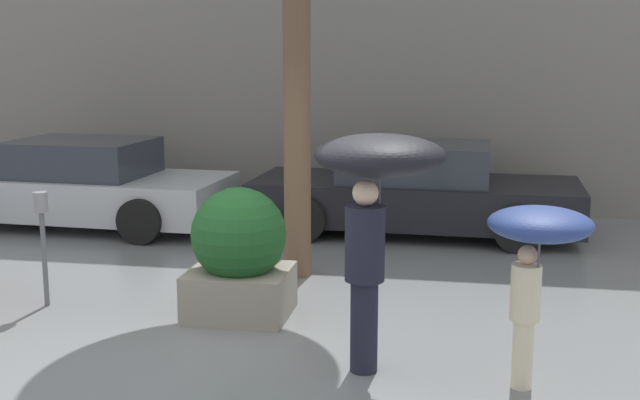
# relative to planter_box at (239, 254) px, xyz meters

# --- Properties ---
(ground_plane) EXTENTS (40.00, 40.00, 0.00)m
(ground_plane) POSITION_rel_planter_box_xyz_m (0.06, -0.96, -0.62)
(ground_plane) COLOR slate
(building_facade) EXTENTS (18.00, 0.30, 6.00)m
(building_facade) POSITION_rel_planter_box_xyz_m (0.06, 5.54, 2.38)
(building_facade) COLOR gray
(building_facade) RESTS_ON ground
(planter_box) EXTENTS (0.97, 0.92, 1.26)m
(planter_box) POSITION_rel_planter_box_xyz_m (0.00, 0.00, 0.00)
(planter_box) COLOR gray
(planter_box) RESTS_ON ground
(person_adult) EXTENTS (1.03, 1.03, 1.91)m
(person_adult) POSITION_rel_planter_box_xyz_m (1.43, -1.07, 0.92)
(person_adult) COLOR #1E1E2D
(person_adult) RESTS_ON ground
(person_child) EXTENTS (0.76, 0.76, 1.43)m
(person_child) POSITION_rel_planter_box_xyz_m (2.64, -1.32, 0.54)
(person_child) COLOR beige
(person_child) RESTS_ON ground
(parked_car_near) EXTENTS (4.59, 2.11, 1.26)m
(parked_car_near) POSITION_rel_planter_box_xyz_m (1.45, 3.94, -0.03)
(parked_car_near) COLOR black
(parked_car_near) RESTS_ON ground
(parked_car_far) EXTENTS (4.30, 2.15, 1.26)m
(parked_car_far) POSITION_rel_planter_box_xyz_m (-3.36, 3.56, -0.04)
(parked_car_far) COLOR #B7BCC1
(parked_car_far) RESTS_ON ground
(parking_meter) EXTENTS (0.14, 0.14, 1.17)m
(parking_meter) POSITION_rel_planter_box_xyz_m (-2.01, -0.05, 0.23)
(parking_meter) COLOR #595B60
(parking_meter) RESTS_ON ground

